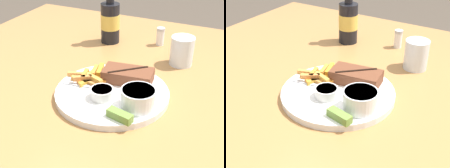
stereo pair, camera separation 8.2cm
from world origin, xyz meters
TOP-DOWN VIEW (x-y plane):
  - dining_table at (0.00, 0.00)m, footprint 1.34×1.28m
  - dinner_plate at (0.00, 0.00)m, footprint 0.31×0.31m
  - steak_portion at (0.02, 0.06)m, footprint 0.15×0.09m
  - fries_pile at (-0.07, 0.03)m, footprint 0.15×0.12m
  - coleslaw_cup at (0.09, -0.04)m, footprint 0.09×0.09m
  - dipping_sauce_cup at (-0.01, -0.04)m, footprint 0.06×0.06m
  - pickle_spear at (0.07, -0.11)m, footprint 0.07×0.04m
  - fork_utensil at (-0.08, -0.01)m, footprint 0.13×0.03m
  - beer_bottle at (-0.16, 0.34)m, footprint 0.07×0.07m
  - drinking_glass at (0.12, 0.27)m, footprint 0.07×0.07m
  - salt_shaker at (0.01, 0.39)m, footprint 0.03×0.03m

SIDE VIEW (x-z plane):
  - dining_table at x=0.00m, z-range 0.30..1.04m
  - dinner_plate at x=0.00m, z-range 0.74..0.76m
  - fork_utensil at x=-0.08m, z-range 0.76..0.76m
  - fries_pile at x=-0.07m, z-range 0.76..0.78m
  - pickle_spear at x=0.07m, z-range 0.76..0.78m
  - salt_shaker at x=0.01m, z-range 0.74..0.81m
  - dipping_sauce_cup at x=-0.01m, z-range 0.76..0.79m
  - steak_portion at x=0.02m, z-range 0.76..0.80m
  - coleslaw_cup at x=0.09m, z-range 0.76..0.81m
  - drinking_glass at x=0.12m, z-range 0.74..0.83m
  - beer_bottle at x=-0.16m, z-range 0.71..0.94m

